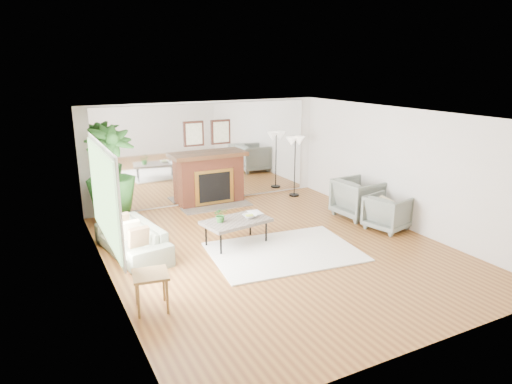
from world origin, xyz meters
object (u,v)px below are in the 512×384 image
side_table (151,279)px  floor_lamp (295,146)px  fireplace (211,178)px  potted_ficus (111,174)px  sofa (132,239)px  armchair_back (359,198)px  armchair_front (388,212)px  coffee_table (236,222)px

side_table → floor_lamp: size_ratio=0.35×
fireplace → potted_ficus: potted_ficus is taller
sofa → side_table: bearing=-14.5°
fireplace → armchair_back: 3.56m
floor_lamp → side_table: bearing=-140.3°
sofa → armchair_back: armchair_back is taller
side_table → sofa: bearing=84.6°
armchair_front → potted_ficus: bearing=46.2°
fireplace → floor_lamp: fireplace is taller
potted_ficus → floor_lamp: (4.66, 0.20, 0.20)m
coffee_table → potted_ficus: (-1.87, 2.19, 0.68)m
armchair_back → armchair_front: size_ratio=1.19×
potted_ficus → armchair_back: bearing=-20.8°
armchair_front → side_table: armchair_front is taller
armchair_front → coffee_table: bearing=63.8°
sofa → armchair_back: size_ratio=2.01×
sofa → side_table: size_ratio=3.52×
armchair_front → potted_ficus: potted_ficus is taller
sofa → side_table: (-0.20, -2.10, 0.18)m
potted_ficus → coffee_table: bearing=-49.4°
coffee_table → armchair_back: size_ratio=1.40×
side_table → armchair_front: bearing=10.6°
coffee_table → side_table: 2.65m
armchair_back → side_table: 5.59m
fireplace → armchair_back: size_ratio=2.13×
fireplace → armchair_front: 4.26m
armchair_back → potted_ficus: size_ratio=0.45×
fireplace → armchair_back: fireplace is taller
armchair_front → fireplace: bearing=23.4°
armchair_back → side_table: bearing=106.3°
armchair_back → potted_ficus: (-5.05, 1.92, 0.70)m
floor_lamp → coffee_table: bearing=-139.4°
fireplace → coffee_table: (-0.57, -2.69, -0.20)m
armchair_front → floor_lamp: floor_lamp is taller
armchair_front → potted_ficus: 5.85m
coffee_table → armchair_front: size_ratio=1.67×
sofa → potted_ficus: bearing=170.9°
coffee_table → armchair_back: armchair_back is taller
sofa → side_table: sofa is taller
fireplace → armchair_back: (2.60, -2.42, -0.22)m
armchair_back → armchair_front: armchair_back is taller
sofa → armchair_back: bearing=78.9°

